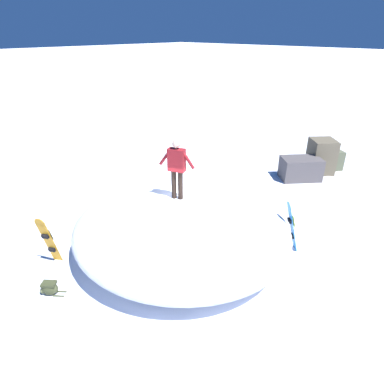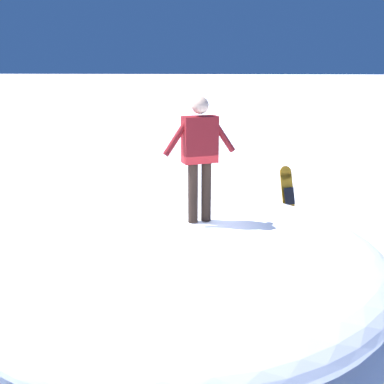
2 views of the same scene
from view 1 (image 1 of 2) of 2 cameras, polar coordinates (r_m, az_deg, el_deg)
ground at (r=10.30m, az=-0.25°, el=-8.79°), size 240.00×240.00×0.00m
snow_mound at (r=9.65m, az=-1.89°, el=-6.02°), size 7.34×7.08×1.53m
snowboarder_standing at (r=9.14m, az=-2.66°, el=4.65°), size 1.01×0.49×1.76m
snowboard_primary_upright at (r=9.99m, az=16.84°, el=-5.57°), size 0.50×0.51×1.62m
snowboard_secondary_upright at (r=9.78m, az=-23.64°, el=-7.60°), size 0.46×0.51×1.61m
backpack_near at (r=9.19m, az=-23.47°, el=-15.02°), size 0.59×0.54×0.36m
rock_outcrop at (r=15.92m, az=20.58°, el=5.02°), size 2.00×3.87×1.53m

